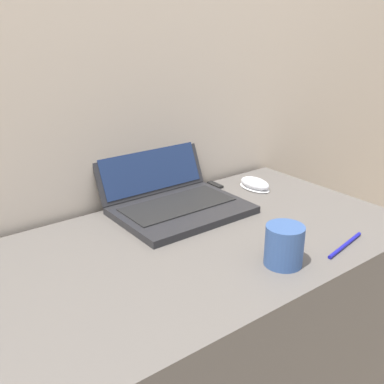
{
  "coord_description": "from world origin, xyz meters",
  "views": [
    {
      "loc": [
        -0.6,
        -0.46,
        1.26
      ],
      "look_at": [
        0.06,
        0.41,
        0.84
      ],
      "focal_mm": 42.0,
      "sensor_mm": 36.0,
      "label": 1
    }
  ],
  "objects_px": {
    "drink_cup": "(284,245)",
    "usb_stick": "(215,185)",
    "pen": "(345,245)",
    "computer_mouse": "(255,184)",
    "laptop": "(170,193)"
  },
  "relations": [
    {
      "from": "laptop",
      "to": "pen",
      "type": "distance_m",
      "value": 0.49
    },
    {
      "from": "laptop",
      "to": "drink_cup",
      "type": "bearing_deg",
      "value": -87.72
    },
    {
      "from": "pen",
      "to": "laptop",
      "type": "bearing_deg",
      "value": 113.57
    },
    {
      "from": "usb_stick",
      "to": "pen",
      "type": "relative_size",
      "value": 0.38
    },
    {
      "from": "drink_cup",
      "to": "computer_mouse",
      "type": "xyz_separation_m",
      "value": [
        0.28,
        0.37,
        -0.03
      ]
    },
    {
      "from": "drink_cup",
      "to": "usb_stick",
      "type": "height_order",
      "value": "drink_cup"
    },
    {
      "from": "computer_mouse",
      "to": "pen",
      "type": "bearing_deg",
      "value": -104.57
    },
    {
      "from": "usb_stick",
      "to": "pen",
      "type": "xyz_separation_m",
      "value": [
        -0.02,
        -0.5,
        0.0
      ]
    },
    {
      "from": "drink_cup",
      "to": "usb_stick",
      "type": "distance_m",
      "value": 0.51
    },
    {
      "from": "drink_cup",
      "to": "computer_mouse",
      "type": "bearing_deg",
      "value": 52.83
    },
    {
      "from": "computer_mouse",
      "to": "pen",
      "type": "distance_m",
      "value": 0.42
    },
    {
      "from": "laptop",
      "to": "usb_stick",
      "type": "xyz_separation_m",
      "value": [
        0.21,
        0.06,
        -0.04
      ]
    },
    {
      "from": "drink_cup",
      "to": "pen",
      "type": "height_order",
      "value": "drink_cup"
    },
    {
      "from": "pen",
      "to": "usb_stick",
      "type": "bearing_deg",
      "value": 87.79
    },
    {
      "from": "usb_stick",
      "to": "pen",
      "type": "distance_m",
      "value": 0.5
    }
  ]
}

